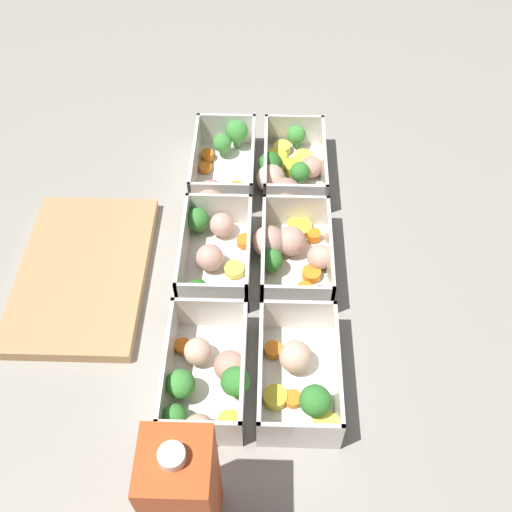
# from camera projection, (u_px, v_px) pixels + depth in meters

# --- Properties ---
(ground_plane) EXTENTS (4.00, 4.00, 0.00)m
(ground_plane) POSITION_uv_depth(u_px,v_px,m) (256.00, 265.00, 0.88)
(ground_plane) COLOR gray
(container_near_left) EXTENTS (0.17, 0.10, 0.06)m
(container_near_left) POSITION_uv_depth(u_px,v_px,m) (300.00, 377.00, 0.74)
(container_near_left) COLOR silver
(container_near_left) RESTS_ON ground_plane
(container_near_center) EXTENTS (0.18, 0.12, 0.06)m
(container_near_center) POSITION_uv_depth(u_px,v_px,m) (292.00, 252.00, 0.87)
(container_near_center) COLOR silver
(container_near_center) RESTS_ON ground_plane
(container_near_right) EXTENTS (0.18, 0.11, 0.06)m
(container_near_right) POSITION_uv_depth(u_px,v_px,m) (288.00, 171.00, 0.97)
(container_near_right) COLOR silver
(container_near_right) RESTS_ON ground_plane
(container_far_left) EXTENTS (0.18, 0.11, 0.06)m
(container_far_left) POSITION_uv_depth(u_px,v_px,m) (207.00, 380.00, 0.74)
(container_far_left) COLOR silver
(container_far_left) RESTS_ON ground_plane
(container_far_center) EXTENTS (0.17, 0.10, 0.06)m
(container_far_center) POSITION_uv_depth(u_px,v_px,m) (214.00, 250.00, 0.87)
(container_far_center) COLOR silver
(container_far_center) RESTS_ON ground_plane
(container_far_right) EXTENTS (0.20, 0.10, 0.06)m
(container_far_right) POSITION_uv_depth(u_px,v_px,m) (222.00, 167.00, 0.98)
(container_far_right) COLOR silver
(container_far_right) RESTS_ON ground_plane
(juice_carton) EXTENTS (0.07, 0.07, 0.20)m
(juice_carton) POSITION_uv_depth(u_px,v_px,m) (183.00, 494.00, 0.58)
(juice_carton) COLOR #D14C1E
(juice_carton) RESTS_ON ground_plane
(cutting_board) EXTENTS (0.28, 0.18, 0.02)m
(cutting_board) POSITION_uv_depth(u_px,v_px,m) (83.00, 272.00, 0.86)
(cutting_board) COLOR tan
(cutting_board) RESTS_ON ground_plane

